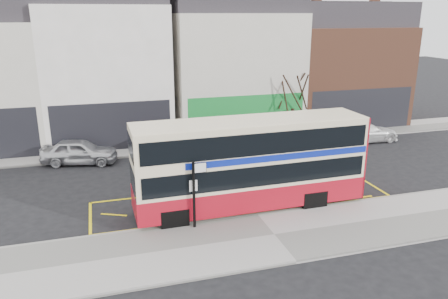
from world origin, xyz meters
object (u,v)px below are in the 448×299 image
object	(u,v)px
car_white	(365,132)
car_grey	(175,142)
double_decker_bus	(251,163)
car_silver	(79,151)
bus_stop_post	(195,188)
street_tree_right	(294,82)

from	to	relation	value
car_white	car_grey	bearing A→B (deg)	86.18
double_decker_bus	car_white	size ratio (longest dim) A/B	2.24
car_grey	car_silver	bearing A→B (deg)	108.46
bus_stop_post	car_silver	world-z (taller)	bus_stop_post
double_decker_bus	street_tree_right	distance (m)	12.19
bus_stop_post	street_tree_right	bearing A→B (deg)	47.90
car_silver	street_tree_right	size ratio (longest dim) A/B	0.74
car_silver	car_grey	xyz separation A→B (m)	(5.78, 0.46, -0.01)
double_decker_bus	street_tree_right	size ratio (longest dim) A/B	1.77
car_silver	street_tree_right	distance (m)	14.68
bus_stop_post	car_grey	world-z (taller)	bus_stop_post
bus_stop_post	car_grey	distance (m)	10.63
car_white	street_tree_right	xyz separation A→B (m)	(-4.60, 2.03, 3.33)
car_white	double_decker_bus	bearing A→B (deg)	126.43
double_decker_bus	car_white	distance (m)	13.91
car_grey	street_tree_right	size ratio (longest dim) A/B	0.75
bus_stop_post	car_silver	bearing A→B (deg)	112.89
car_silver	street_tree_right	world-z (taller)	street_tree_right
double_decker_bus	bus_stop_post	world-z (taller)	double_decker_bus
bus_stop_post	car_silver	xyz separation A→B (m)	(-4.72, 10.05, -1.12)
car_grey	car_white	world-z (taller)	car_grey
car_silver	street_tree_right	bearing A→B (deg)	-71.41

